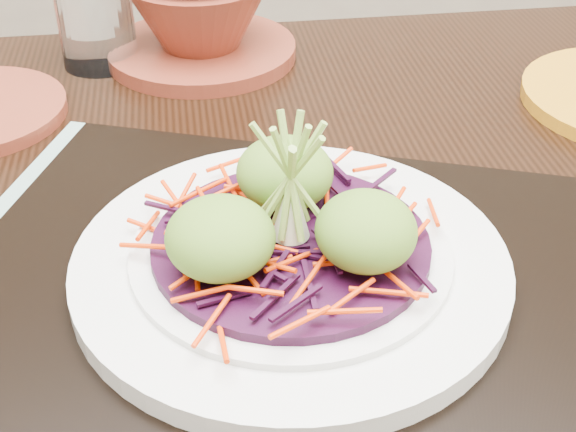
{
  "coord_description": "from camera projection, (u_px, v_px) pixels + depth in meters",
  "views": [
    {
      "loc": [
        -0.01,
        -0.45,
        1.05
      ],
      "look_at": [
        0.02,
        -0.06,
        0.78
      ],
      "focal_mm": 50.0,
      "sensor_mm": 36.0,
      "label": 1
    }
  ],
  "objects": [
    {
      "name": "dining_table",
      "position": [
        257.0,
        348.0,
        0.59
      ],
      "size": [
        1.21,
        0.85,
        0.73
      ],
      "rotation": [
        0.0,
        0.0,
        0.06
      ],
      "color": "black",
      "rests_on": "ground"
    },
    {
      "name": "placemat",
      "position": [
        291.0,
        299.0,
        0.49
      ],
      "size": [
        0.54,
        0.47,
        0.0
      ],
      "primitive_type": "cube",
      "rotation": [
        0.0,
        0.0,
        -0.3
      ],
      "color": "#7FA497",
      "rests_on": "dining_table"
    },
    {
      "name": "serving_tray",
      "position": [
        291.0,
        285.0,
        0.48
      ],
      "size": [
        0.46,
        0.4,
        0.02
      ],
      "primitive_type": "cube",
      "rotation": [
        0.0,
        0.0,
        -0.3
      ],
      "color": "black",
      "rests_on": "placemat"
    },
    {
      "name": "white_plate",
      "position": [
        291.0,
        262.0,
        0.47
      ],
      "size": [
        0.26,
        0.26,
        0.02
      ],
      "color": "silver",
      "rests_on": "serving_tray"
    },
    {
      "name": "cabbage_bed",
      "position": [
        291.0,
        244.0,
        0.46
      ],
      "size": [
        0.16,
        0.16,
        0.01
      ],
      "primitive_type": "cylinder",
      "color": "#2E0927",
      "rests_on": "white_plate"
    },
    {
      "name": "carrot_julienne",
      "position": [
        291.0,
        233.0,
        0.46
      ],
      "size": [
        0.2,
        0.2,
        0.01
      ],
      "primitive_type": null,
      "color": "#EA3304",
      "rests_on": "cabbage_bed"
    },
    {
      "name": "guacamole_scoops",
      "position": [
        291.0,
        213.0,
        0.45
      ],
      "size": [
        0.14,
        0.12,
        0.04
      ],
      "color": "olive",
      "rests_on": "cabbage_bed"
    },
    {
      "name": "scallion_garnish",
      "position": [
        291.0,
        183.0,
        0.44
      ],
      "size": [
        0.06,
        0.06,
        0.09
      ],
      "primitive_type": null,
      "color": "#8CB749",
      "rests_on": "cabbage_bed"
    },
    {
      "name": "water_glass",
      "position": [
        95.0,
        12.0,
        0.74
      ],
      "size": [
        0.08,
        0.08,
        0.1
      ],
      "primitive_type": "cylinder",
      "rotation": [
        0.0,
        0.0,
        0.08
      ],
      "color": "white",
      "rests_on": "dining_table"
    },
    {
      "name": "terracotta_bowl_set",
      "position": [
        200.0,
        24.0,
        0.76
      ],
      "size": [
        0.21,
        0.21,
        0.08
      ],
      "rotation": [
        0.0,
        0.0,
        -0.14
      ],
      "color": "maroon",
      "rests_on": "dining_table"
    }
  ]
}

